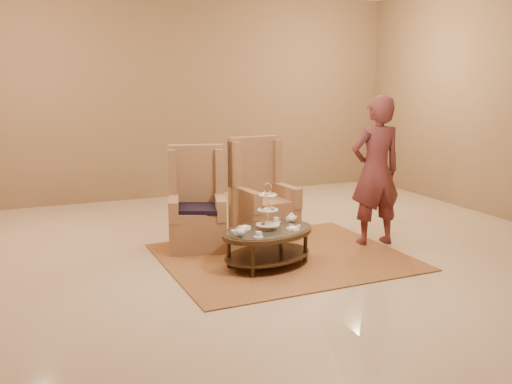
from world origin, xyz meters
name	(u,v)px	position (x,y,z in m)	size (l,w,h in m)	color
ground	(271,262)	(0.00, 0.00, 0.00)	(8.00, 8.00, 0.00)	#CBB297
ceiling	(271,262)	(0.00, 0.00, 0.00)	(8.00, 8.00, 0.02)	silver
wall_back	(178,96)	(0.00, 4.00, 1.75)	(8.00, 0.04, 3.50)	#866749
rug	(283,257)	(0.20, 0.10, 0.01)	(2.79, 2.35, 0.01)	#A06C38
tea_table	(268,236)	(-0.09, -0.11, 0.34)	(1.31, 1.09, 0.94)	black
armchair_left	(197,214)	(-0.60, 0.90, 0.42)	(0.83, 0.85, 1.25)	#9A6A48
armchair_right	(261,204)	(0.32, 1.05, 0.44)	(0.78, 0.80, 1.30)	#9A6A48
person	(376,171)	(1.49, 0.18, 0.93)	(0.70, 0.48, 1.86)	#582627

